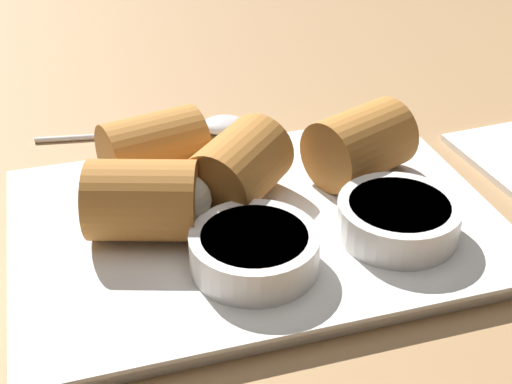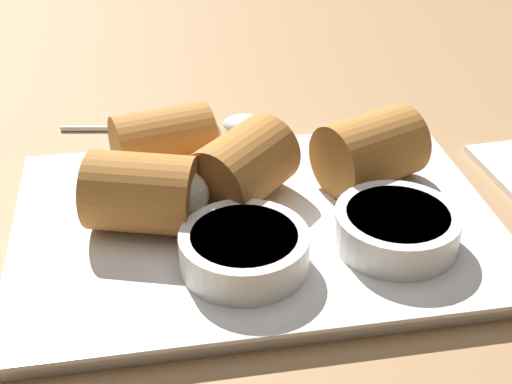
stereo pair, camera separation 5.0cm
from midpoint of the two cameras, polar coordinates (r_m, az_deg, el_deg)
name	(u,v)px [view 2 (the right image)]	position (r cm, az deg, el deg)	size (l,w,h in cm)	color
table_surface	(226,258)	(51.37, 0.38, -5.42)	(180.00, 140.00, 2.00)	#A87F54
serving_plate	(256,227)	(51.56, 2.78, -2.87)	(34.35, 23.90, 1.50)	white
roll_front_left	(246,165)	(52.02, 1.92, 2.13)	(9.12, 9.15, 5.56)	#B77533
roll_front_right	(149,193)	(48.90, -5.67, -0.20)	(8.86, 7.50, 5.56)	#B77533
roll_back_left	(375,149)	(55.29, 12.06, 3.33)	(8.93, 7.96, 5.56)	#B77533
roll_back_right	(170,143)	(55.03, -4.34, 3.86)	(8.79, 7.06, 5.56)	#B77533
dipping_bowl_near	(244,249)	(45.86, 2.18, -4.68)	(8.43, 8.43, 2.53)	white
dipping_bowl_far	(397,227)	(49.25, 14.07, -2.84)	(8.43, 8.43, 2.53)	white
spoon	(228,124)	(65.67, -0.09, 5.38)	(19.05, 4.88, 1.40)	silver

